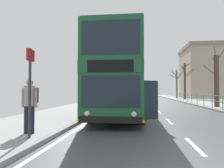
{
  "coord_description": "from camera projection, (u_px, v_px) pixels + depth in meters",
  "views": [
    {
      "loc": [
        -1.56,
        -3.68,
        1.53
      ],
      "look_at": [
        -3.06,
        9.08,
        1.93
      ],
      "focal_mm": 34.69,
      "sensor_mm": 36.0,
      "label": 1
    }
  ],
  "objects": [
    {
      "name": "background_building_00",
      "position": [
        209.0,
        72.0,
        46.0
      ],
      "size": [
        10.82,
        12.07,
        10.89
      ],
      "color": "gray",
      "rests_on": "ground"
    },
    {
      "name": "bus_stop_sign_near",
      "position": [
        30.0,
        83.0,
        6.42
      ],
      "size": [
        0.08,
        0.44,
        2.65
      ],
      "color": "#2D2D33",
      "rests_on": "ground"
    },
    {
      "name": "bare_tree_far_02",
      "position": [
        217.0,
        80.0,
        18.84
      ],
      "size": [
        2.32,
        1.77,
        5.48
      ],
      "color": "#4C3D2D",
      "rests_on": "ground"
    },
    {
      "name": "pedestrian_with_backpack",
      "position": [
        30.0,
        101.0,
        7.09
      ],
      "size": [
        0.54,
        0.53,
        1.77
      ],
      "color": "black",
      "rests_on": "ground"
    },
    {
      "name": "double_decker_bus_main",
      "position": [
        121.0,
        78.0,
        13.53
      ],
      "size": [
        3.23,
        11.19,
        4.47
      ],
      "color": "#19512D",
      "rests_on": "ground"
    },
    {
      "name": "bare_tree_far_00",
      "position": [
        185.0,
        80.0,
        35.72
      ],
      "size": [
        2.21,
        2.15,
        6.05
      ],
      "color": "#423328",
      "rests_on": "ground"
    },
    {
      "name": "pedestrian_railing_far_kerb",
      "position": [
        208.0,
        98.0,
        18.61
      ],
      "size": [
        0.05,
        28.71,
        1.06
      ],
      "color": "#236B4C",
      "rests_on": "ground"
    },
    {
      "name": "bare_tree_far_01",
      "position": [
        177.0,
        82.0,
        41.08
      ],
      "size": [
        2.66,
        1.62,
        5.58
      ],
      "color": "brown",
      "rests_on": "ground"
    }
  ]
}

